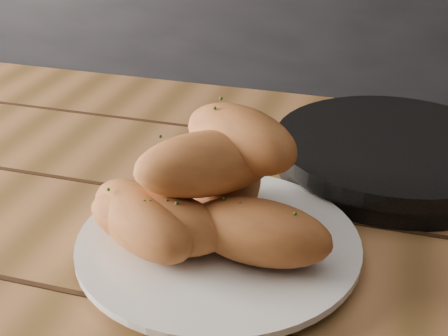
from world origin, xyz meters
TOP-DOWN VIEW (x-y plane):
  - counter at (0.00, 1.70)m, footprint 2.80×0.60m
  - table at (0.09, 0.26)m, footprint 1.61×0.96m
  - plate at (0.01, 0.26)m, footprint 0.29×0.29m
  - bread_rolls at (-0.00, 0.26)m, footprint 0.27×0.23m
  - skillet at (0.17, 0.50)m, footprint 0.44×0.30m

SIDE VIEW (x-z plane):
  - counter at x=0.00m, z-range 0.00..0.90m
  - table at x=0.09m, z-range 0.29..1.04m
  - plate at x=0.01m, z-range 0.75..0.77m
  - skillet at x=0.17m, z-range 0.75..0.80m
  - bread_rolls at x=0.00m, z-range 0.75..0.89m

